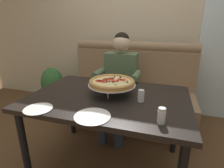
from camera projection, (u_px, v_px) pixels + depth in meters
The scene contains 11 objects.
ground_plane at pixel (109, 164), 1.82m from camera, with size 16.00×16.00×0.00m, color brown.
back_wall_with_window at pixel (139, 22), 2.74m from camera, with size 6.00×0.12×2.80m, color beige.
booth_bench at pixel (129, 95), 2.55m from camera, with size 1.76×0.78×1.13m.
dining_table at pixel (108, 104), 1.60m from camera, with size 1.39×0.95×0.76m.
diner_main at pixel (119, 79), 2.23m from camera, with size 0.54×0.64×1.27m.
pizza at pixel (112, 82), 1.59m from camera, with size 0.43×0.43×0.14m.
shaker_oregano at pixel (161, 117), 1.14m from camera, with size 0.05×0.05×0.11m.
shaker_pepper_flakes at pixel (141, 97), 1.46m from camera, with size 0.05×0.05×0.10m.
plate_near_left at pixel (92, 115), 1.23m from camera, with size 0.26×0.26×0.02m.
plate_near_right at pixel (38, 108), 1.33m from camera, with size 0.21×0.21×0.02m.
potted_plant at pixel (53, 86), 2.94m from camera, with size 0.36×0.36×0.70m.
Camera 1 is at (0.47, -1.38, 1.37)m, focal length 28.44 mm.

